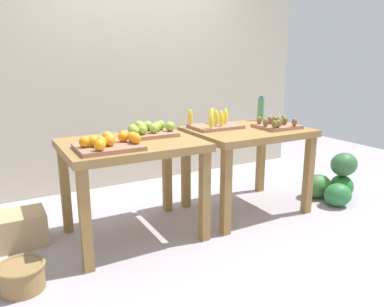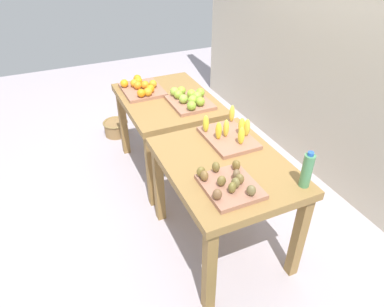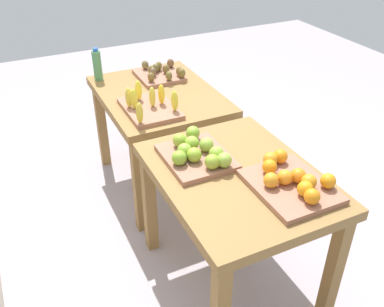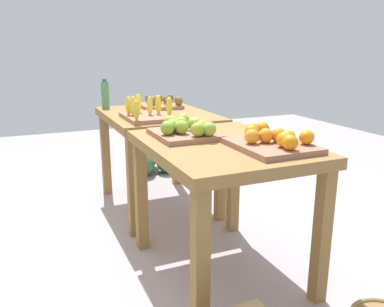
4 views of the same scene
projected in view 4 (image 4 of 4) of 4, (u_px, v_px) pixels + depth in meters
name	position (u px, v px, depth m)	size (l,w,h in m)	color
ground_plane	(184.00, 232.00, 2.89)	(8.00, 8.00, 0.00)	#AAA0A9
display_table_left	(222.00, 163.00, 2.22)	(1.04, 0.80, 0.79)	olive
display_table_right	(157.00, 127.00, 3.22)	(1.04, 0.80, 0.79)	olive
orange_bin	(272.00, 141.00, 2.05)	(0.45, 0.37, 0.11)	#9F6A54
apple_bin	(185.00, 129.00, 2.31)	(0.41, 0.34, 0.11)	#9F6A54
banana_crate	(147.00, 113.00, 2.89)	(0.44, 0.33, 0.17)	#9F6A54
kiwi_bin	(160.00, 104.00, 3.44)	(0.37, 0.33, 0.10)	#9F6A54
water_bottle	(105.00, 94.00, 3.40)	(0.07, 0.07, 0.25)	#4C8C59
watermelon_pile	(150.00, 155.00, 4.29)	(0.58, 0.57, 0.47)	#236E2C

